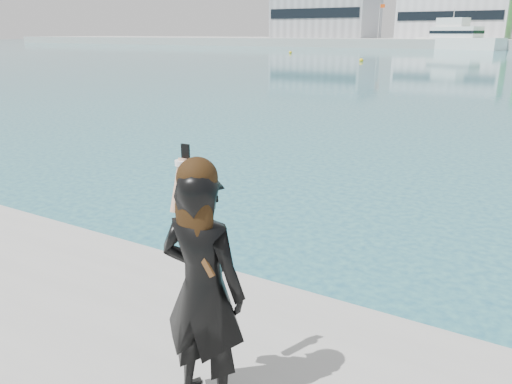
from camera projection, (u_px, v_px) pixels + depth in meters
warehouse_grey_left at (326, 15)px, 133.73m from camera, size 26.52×16.36×11.50m
warehouse_white at (455, 17)px, 117.83m from camera, size 24.48×15.35×9.50m
flagpole_left at (380, 19)px, 120.01m from camera, size 1.28×0.16×8.00m
motor_yacht at (458, 38)px, 103.25m from camera, size 18.23×10.94×8.24m
buoy_far at (290, 53)px, 84.03m from camera, size 0.50×0.50×0.50m
buoy_extra at (361, 62)px, 60.07m from camera, size 0.50×0.50×0.50m
woman at (202, 283)px, 3.37m from camera, size 0.66×0.46×1.83m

